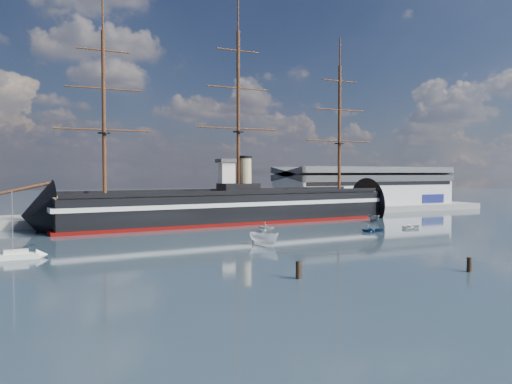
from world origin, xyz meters
name	(u,v)px	position (x,y,z in m)	size (l,w,h in m)	color
ground	(270,231)	(0.00, 40.00, 0.00)	(600.00, 600.00, 0.00)	#223846
quay	(244,216)	(10.00, 76.00, 0.00)	(180.00, 18.00, 2.00)	slate
warehouse	(364,187)	(58.00, 80.00, 7.98)	(63.00, 21.00, 11.60)	#B7BABC
quay_tower	(226,184)	(3.00, 73.00, 9.75)	(5.00, 5.00, 15.00)	silver
warship	(225,207)	(-2.68, 60.00, 4.04)	(113.31, 21.24, 53.94)	black
sailboat	(16,255)	(-51.82, 23.56, 0.66)	(6.47, 1.91, 10.34)	silver
motorboat_a	(264,245)	(-11.51, 20.25, 0.00)	(7.33, 2.69, 2.93)	white
motorboat_b	(374,232)	(19.45, 27.57, 0.00)	(3.21, 1.28, 1.50)	navy
motorboat_d	(266,231)	(-1.60, 38.78, 0.00)	(6.17, 2.68, 2.26)	silver
motorboat_e	(412,228)	(31.97, 29.27, 0.00)	(2.98, 1.19, 1.39)	white
motorboat_f	(374,222)	(34.10, 45.57, 0.00)	(6.17, 2.26, 2.47)	slate
piling_near_left	(298,279)	(-20.50, -6.90, 0.00)	(0.64, 0.64, 2.89)	black
piling_near_mid	(469,272)	(2.01, -13.10, 0.00)	(0.64, 0.64, 2.63)	black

